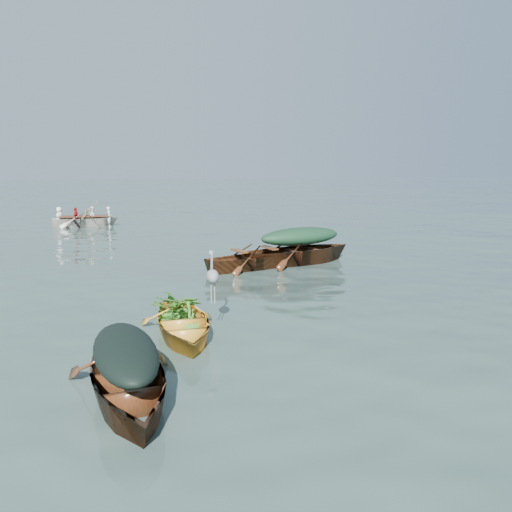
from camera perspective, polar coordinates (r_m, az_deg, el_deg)
The scene contains 13 objects.
ground at distance 11.88m, azimuth -1.11°, elevation -3.69°, with size 140.00×140.00×0.00m, color #395048.
yellow_dinghy at distance 8.81m, azimuth -8.36°, elevation -9.10°, with size 1.34×3.09×0.83m, color orange.
dark_covered_boat at distance 6.81m, azimuth -14.44°, elevation -15.59°, with size 1.40×3.77×0.95m, color #572C14.
green_tarp_boat at distance 14.73m, azimuth 5.03°, elevation -0.86°, with size 1.45×4.67×1.11m, color #552613.
open_wooden_boat at distance 14.00m, azimuth -0.18°, elevation -1.43°, with size 1.24×4.00×0.91m, color #5C3317.
rowed_boat at distance 24.05m, azimuth -18.94°, elevation 3.18°, with size 1.23×4.09×0.96m, color white.
dark_tarp_cover at distance 6.54m, azimuth -14.73°, elevation -10.29°, with size 0.77×2.07×0.40m, color black.
green_tarp_cover at distance 14.58m, azimuth 5.08°, elevation 2.28°, with size 0.80×2.57×0.52m, color #15331C.
thwart_benches at distance 13.91m, azimuth -0.18°, elevation 0.48°, with size 0.75×2.00×0.04m, color #542B13, non-canonical shape.
heron at distance 8.68m, azimuth -4.96°, elevation -3.28°, with size 0.28×0.40×0.92m, color gray, non-canonical shape.
dinghy_weeds at distance 9.12m, azimuth -8.78°, elevation -3.70°, with size 0.70×0.90×0.60m, color #306D1C.
rowers at distance 23.95m, azimuth -19.06°, elevation 5.22°, with size 1.10×2.86×0.76m, color silver.
oars at distance 23.99m, azimuth -19.01°, elevation 4.39°, with size 2.60×0.60×0.06m, color olive, non-canonical shape.
Camera 1 is at (-2.04, -11.32, 3.00)m, focal length 35.00 mm.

